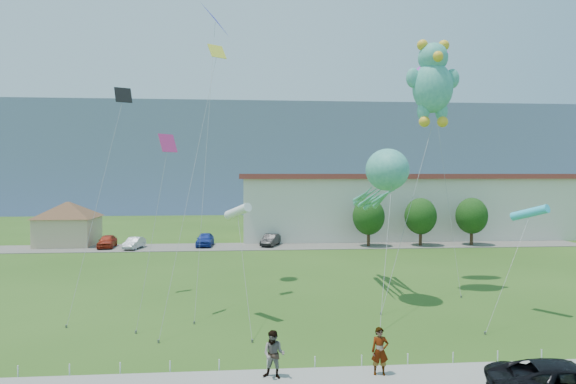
{
  "coord_description": "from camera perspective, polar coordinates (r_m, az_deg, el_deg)",
  "views": [
    {
      "loc": [
        -3.96,
        -22.41,
        8.16
      ],
      "look_at": [
        -1.33,
        8.0,
        7.09
      ],
      "focal_mm": 32.0,
      "sensor_mm": 36.0,
      "label": 1
    }
  ],
  "objects": [
    {
      "name": "ground",
      "position": [
        24.17,
        5.03,
        -17.73
      ],
      "size": [
        160.0,
        160.0,
        0.0
      ],
      "primitive_type": "plane",
      "color": "#2B4E16",
      "rests_on": "ground"
    },
    {
      "name": "sidewalk",
      "position": [
        21.63,
        6.37,
        -20.03
      ],
      "size": [
        80.0,
        2.5,
        0.1
      ],
      "primitive_type": "cube",
      "color": "gray",
      "rests_on": "ground"
    },
    {
      "name": "parking_strip",
      "position": [
        58.11,
        -0.99,
        -6.04
      ],
      "size": [
        70.0,
        6.0,
        0.06
      ],
      "primitive_type": "cube",
      "color": "#59544C",
      "rests_on": "ground"
    },
    {
      "name": "hill_ridge",
      "position": [
        142.53,
        -3.35,
        3.74
      ],
      "size": [
        160.0,
        50.0,
        25.0
      ],
      "primitive_type": "cube",
      "color": "slate",
      "rests_on": "ground"
    },
    {
      "name": "pavilion",
      "position": [
        63.85,
        -23.24,
        -2.78
      ],
      "size": [
        9.2,
        9.2,
        5.0
      ],
      "color": "tan",
      "rests_on": "ground"
    },
    {
      "name": "warehouse",
      "position": [
        72.97,
        19.32,
        -1.28
      ],
      "size": [
        61.0,
        15.0,
        8.2
      ],
      "color": "beige",
      "rests_on": "ground"
    },
    {
      "name": "rope_fence",
      "position": [
        22.89,
        5.63,
        -18.23
      ],
      "size": [
        26.05,
        0.05,
        0.5
      ],
      "color": "white",
      "rests_on": "ground"
    },
    {
      "name": "tree_near",
      "position": [
        58.3,
        8.94,
        -2.72
      ],
      "size": [
        3.6,
        3.6,
        5.47
      ],
      "color": "#3F2B19",
      "rests_on": "ground"
    },
    {
      "name": "tree_mid",
      "position": [
        60.02,
        14.52,
        -2.62
      ],
      "size": [
        3.6,
        3.6,
        5.47
      ],
      "color": "#3F2B19",
      "rests_on": "ground"
    },
    {
      "name": "tree_far",
      "position": [
        62.28,
        19.73,
        -2.51
      ],
      "size": [
        3.6,
        3.6,
        5.47
      ],
      "color": "#3F2B19",
      "rests_on": "ground"
    },
    {
      "name": "pedestrian_left",
      "position": [
        21.86,
        10.17,
        -17.01
      ],
      "size": [
        0.74,
        0.53,
        1.9
      ],
      "primitive_type": "imported",
      "rotation": [
        0.0,
        0.0,
        -0.12
      ],
      "color": "gray",
      "rests_on": "sidewalk"
    },
    {
      "name": "pedestrian_right",
      "position": [
        21.23,
        -1.58,
        -17.59
      ],
      "size": [
        1.1,
        0.98,
        1.88
      ],
      "primitive_type": "imported",
      "rotation": [
        0.0,
        0.0,
        -0.35
      ],
      "color": "gray",
      "rests_on": "sidewalk"
    },
    {
      "name": "parked_car_red",
      "position": [
        60.17,
        -19.45,
        -5.18
      ],
      "size": [
        1.88,
        4.21,
        1.41
      ],
      "primitive_type": "imported",
      "rotation": [
        0.0,
        0.0,
        0.05
      ],
      "color": "#9B2613",
      "rests_on": "parking_strip"
    },
    {
      "name": "parked_car_silver",
      "position": [
        58.44,
        -16.73,
        -5.45
      ],
      "size": [
        1.94,
        3.87,
        1.22
      ],
      "primitive_type": "imported",
      "rotation": [
        0.0,
        0.0,
        -0.18
      ],
      "color": "#ADACB3",
      "rests_on": "parking_strip"
    },
    {
      "name": "parked_car_blue",
      "position": [
        58.77,
        -9.21,
        -5.22
      ],
      "size": [
        1.98,
        4.43,
        1.48
      ],
      "primitive_type": "imported",
      "rotation": [
        0.0,
        0.0,
        -0.05
      ],
      "color": "navy",
      "rests_on": "parking_strip"
    },
    {
      "name": "parked_car_black",
      "position": [
        58.36,
        -1.95,
        -5.33
      ],
      "size": [
        2.62,
        4.21,
        1.31
      ],
      "primitive_type": "imported",
      "rotation": [
        0.0,
        0.0,
        -0.34
      ],
      "color": "black",
      "rests_on": "parking_strip"
    },
    {
      "name": "octopus_kite",
      "position": [
        34.29,
        10.3,
        1.04
      ],
      "size": [
        3.44,
        13.36,
        9.77
      ],
      "color": "teal",
      "rests_on": "ground"
    },
    {
      "name": "teddy_bear_kite",
      "position": [
        37.27,
        15.8,
        11.78
      ],
      "size": [
        6.96,
        6.74,
        17.35
      ],
      "color": "teal",
      "rests_on": "ground"
    },
    {
      "name": "small_kite_black",
      "position": [
        35.4,
        -18.44,
        7.67
      ],
      "size": [
        2.12,
        8.06,
        13.86
      ],
      "color": "black",
      "rests_on": "ground"
    },
    {
      "name": "small_kite_white",
      "position": [
        28.66,
        -5.6,
        -2.24
      ],
      "size": [
        1.03,
        5.17,
        6.52
      ],
      "color": "white",
      "rests_on": "ground"
    },
    {
      "name": "small_kite_blue",
      "position": [
        39.48,
        -8.14,
        17.82
      ],
      "size": [
        1.8,
        11.0,
        20.16
      ],
      "color": "#2A24CF",
      "rests_on": "ground"
    },
    {
      "name": "small_kite_cyan",
      "position": [
        32.54,
        25.24,
        -2.17
      ],
      "size": [
        4.46,
        4.43,
        6.38
      ],
      "color": "#34C5EB",
      "rests_on": "ground"
    },
    {
      "name": "small_kite_yellow",
      "position": [
        33.08,
        -8.6,
        11.85
      ],
      "size": [
        3.12,
        9.55,
        16.55
      ],
      "color": "yellow",
      "rests_on": "ground"
    },
    {
      "name": "small_kite_purple",
      "position": [
        40.86,
        15.54,
        13.15
      ],
      "size": [
        1.8,
        6.0,
        17.17
      ],
      "color": "#B230C0",
      "rests_on": "ground"
    },
    {
      "name": "small_kite_pink",
      "position": [
        29.75,
        -13.52,
        3.37
      ],
      "size": [
        1.93,
        3.92,
        10.36
      ],
      "color": "#CD2D72",
      "rests_on": "ground"
    }
  ]
}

